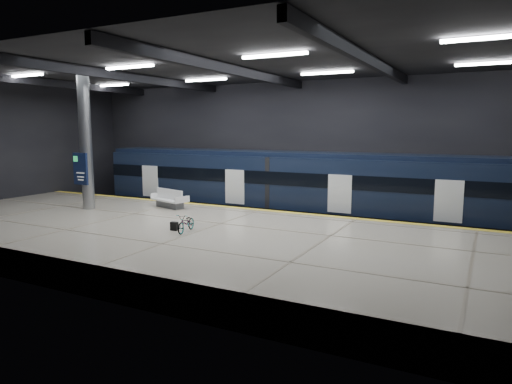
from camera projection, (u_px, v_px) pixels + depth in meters
The scene contains 10 objects.
ground at pixel (233, 243), 20.96m from camera, with size 30.00×30.00×0.00m, color black.
room_shell at pixel (232, 117), 20.17m from camera, with size 30.10×16.10×8.05m.
platform at pixel (202, 243), 18.69m from camera, with size 30.00×11.00×1.10m, color #BBB49E.
safety_strip at pixel (260, 210), 23.23m from camera, with size 30.00×0.40×0.01m, color yellow.
rails at pixel (282, 220), 25.79m from camera, with size 30.00×1.52×0.16m.
train at pixel (326, 188), 24.34m from camera, with size 29.40×2.84×3.79m.
bench at pixel (170, 201), 23.86m from camera, with size 2.36×1.48×0.97m.
bicycle at pixel (186, 223), 18.21m from camera, with size 0.49×1.42×0.75m, color #99999E.
pannier_bag at pixel (174, 226), 18.51m from camera, with size 0.30×0.18×0.35m, color black.
info_column at pixel (85, 143), 23.08m from camera, with size 0.90×0.78×6.90m.
Camera 1 is at (10.35, -17.65, 5.20)m, focal length 32.00 mm.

